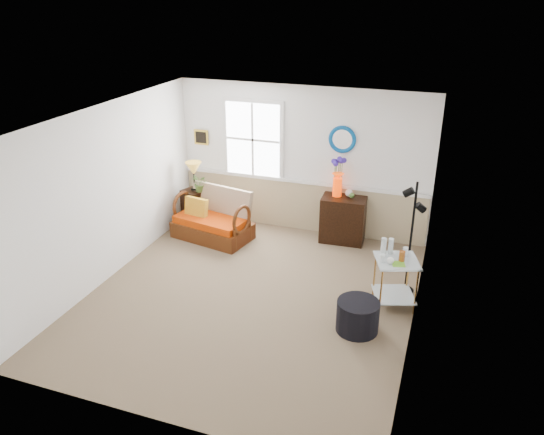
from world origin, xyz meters
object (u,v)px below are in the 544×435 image
(cabinet, at_px, (343,219))
(ottoman, at_px, (358,316))
(floor_lamp, at_px, (411,239))
(side_table, at_px, (395,283))
(loveseat, at_px, (212,215))
(lamp_stand, at_px, (195,207))

(cabinet, bearing_deg, ottoman, -76.62)
(floor_lamp, bearing_deg, side_table, -103.31)
(loveseat, height_order, cabinet, loveseat)
(side_table, distance_m, ottoman, 0.85)
(cabinet, xyz_separation_m, ottoman, (0.76, -2.53, -0.19))
(lamp_stand, bearing_deg, cabinet, 5.01)
(side_table, height_order, floor_lamp, floor_lamp)
(loveseat, xyz_separation_m, side_table, (3.30, -1.12, -0.08))
(lamp_stand, relative_size, ottoman, 1.24)
(lamp_stand, bearing_deg, loveseat, -37.82)
(loveseat, bearing_deg, floor_lamp, -0.23)
(loveseat, relative_size, cabinet, 1.66)
(side_table, xyz_separation_m, floor_lamp, (0.12, 0.42, 0.50))
(loveseat, height_order, lamp_stand, loveseat)
(lamp_stand, xyz_separation_m, floor_lamp, (3.96, -1.11, 0.51))
(lamp_stand, bearing_deg, ottoman, -33.40)
(loveseat, xyz_separation_m, floor_lamp, (3.42, -0.69, 0.41))
(cabinet, relative_size, side_table, 1.14)
(lamp_stand, relative_size, cabinet, 0.85)
(lamp_stand, height_order, side_table, side_table)
(side_table, bearing_deg, cabinet, 122.18)
(side_table, height_order, ottoman, side_table)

